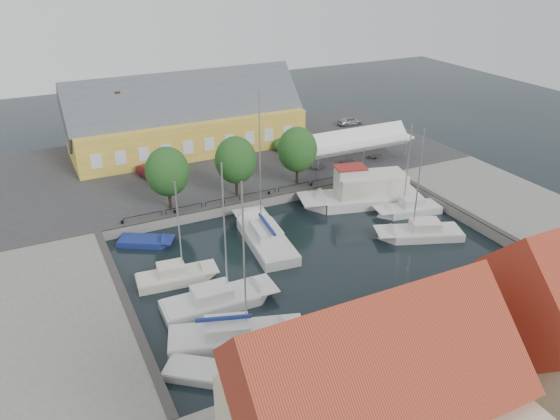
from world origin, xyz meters
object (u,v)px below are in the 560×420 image
at_px(warehouse, 182,122).
at_px(car_red, 150,172).
at_px(east_boat_a, 409,211).
at_px(launch_sw, 206,374).
at_px(west_boat_c, 217,302).
at_px(west_boat_d, 233,338).
at_px(west_boat_b, 175,279).
at_px(tent_canopy, 355,141).
at_px(trawler, 364,194).
at_px(center_sailboat, 265,239).
at_px(car_silver, 350,121).
at_px(launch_nw, 145,243).
at_px(east_boat_b, 421,234).

relative_size(warehouse, car_red, 6.56).
relative_size(east_boat_a, launch_sw, 1.76).
distance_m(west_boat_c, west_boat_d, 4.38).
distance_m(warehouse, west_boat_b, 29.44).
distance_m(tent_canopy, trawler, 9.47).
bearing_deg(west_boat_b, warehouse, 71.30).
distance_m(tent_canopy, center_sailboat, 20.45).
distance_m(warehouse, car_silver, 24.54).
relative_size(tent_canopy, launch_nw, 2.66).
bearing_deg(warehouse, center_sailboat, -90.53).
distance_m(warehouse, launch_nw, 23.15).
bearing_deg(car_red, east_boat_a, -53.71).
xyz_separation_m(east_boat_b, west_boat_b, (-22.44, 2.83, -0.00)).
xyz_separation_m(warehouse, west_boat_c, (-7.47, -32.09, -4.17)).
bearing_deg(launch_sw, car_silver, 47.26).
xyz_separation_m(tent_canopy, west_boat_d, (-24.53, -22.59, -3.41)).
xyz_separation_m(east_boat_b, launch_sw, (-23.78, -8.38, -0.17)).
relative_size(center_sailboat, east_boat_a, 1.45).
height_order(east_boat_a, launch_sw, east_boat_a).
bearing_deg(west_boat_c, east_boat_b, 4.62).
height_order(car_silver, center_sailboat, center_sailboat).
height_order(east_boat_a, west_boat_c, west_boat_c).
distance_m(car_red, west_boat_c, 24.22).
relative_size(tent_canopy, launch_sw, 2.49).
height_order(car_silver, west_boat_b, west_boat_b).
height_order(car_red, launch_sw, car_red).
bearing_deg(east_boat_a, center_sailboat, 176.59).
relative_size(car_red, center_sailboat, 0.30).
bearing_deg(launch_sw, car_red, 81.81).
distance_m(car_silver, center_sailboat, 34.46).
bearing_deg(west_boat_d, center_sailboat, 56.09).
relative_size(warehouse, east_boat_a, 2.89).
bearing_deg(east_boat_a, car_red, 140.15).
height_order(car_red, west_boat_d, west_boat_d).
distance_m(trawler, west_boat_c, 22.44).
distance_m(center_sailboat, launch_nw, 10.82).
bearing_deg(car_red, west_boat_d, -107.25).
distance_m(car_red, east_boat_b, 29.69).
xyz_separation_m(center_sailboat, launch_nw, (-9.80, 4.59, -0.27)).
bearing_deg(west_boat_d, launch_nw, 97.45).
distance_m(west_boat_c, launch_nw, 11.96).
height_order(tent_canopy, west_boat_b, west_boat_b).
relative_size(tent_canopy, west_boat_d, 1.14).
xyz_separation_m(west_boat_c, launch_nw, (-2.56, 11.68, -0.17)).
bearing_deg(warehouse, west_boat_d, -102.27).
bearing_deg(launch_sw, tent_canopy, 42.44).
distance_m(car_silver, east_boat_b, 31.64).
xyz_separation_m(warehouse, car_silver, (24.36, -0.89, -2.82)).
height_order(tent_canopy, trawler, trawler).
height_order(car_red, center_sailboat, center_sailboat).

